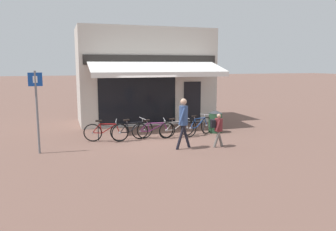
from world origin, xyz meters
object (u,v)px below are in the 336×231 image
Objects in this scene: bicycle_purple at (153,130)px; pedestrian_child at (218,126)px; bicycle_silver at (177,128)px; parking_sign at (37,104)px; pedestrian_adult at (183,117)px; bicycle_red at (106,132)px; bicycle_blue at (199,126)px; litter_bin at (215,121)px; bicycle_black at (133,131)px.

bicycle_purple is 1.44× the size of pedestrian_child.
parking_sign is (-5.21, -0.89, 1.30)m from bicycle_silver.
bicycle_red is at bearing 148.10° from pedestrian_adult.
parking_sign is at bearing 164.47° from bicycle_blue.
pedestrian_child reaches higher than bicycle_blue.
litter_bin is at bearing 17.40° from bicycle_red.
bicycle_silver is at bearing 83.15° from pedestrian_adult.
pedestrian_adult is (1.43, -1.82, 0.73)m from bicycle_black.
bicycle_red is 0.96× the size of bicycle_black.
bicycle_black is at bearing 156.42° from bicycle_blue.
bicycle_purple is at bearing 113.76° from pedestrian_adult.
pedestrian_adult is 3.24m from litter_bin.
pedestrian_child is at bearing -117.94° from bicycle_blue.
pedestrian_child is (0.85, -1.94, 0.39)m from bicycle_silver.
bicycle_black is at bearing 15.20° from parking_sign.
parking_sign is at bearing -169.92° from litter_bin.
bicycle_black is at bearing 9.12° from bicycle_red.
parking_sign reaches higher than bicycle_red.
bicycle_red is at bearing 160.11° from bicycle_black.
bicycle_silver is 1.95m from litter_bin.
bicycle_black is 2.43m from pedestrian_adult.
bicycle_black is 1.44× the size of pedestrian_child.
pedestrian_adult is (2.45, -1.92, 0.74)m from bicycle_red.
bicycle_black is 1.81× the size of litter_bin.
pedestrian_child is at bearing -50.83° from bicycle_black.
bicycle_blue reaches higher than bicycle_red.
bicycle_silver is 5.45m from parking_sign.
bicycle_silver is 1.73× the size of litter_bin.
bicycle_silver is (2.87, -0.12, -0.02)m from bicycle_red.
pedestrian_adult is at bearing -66.64° from bicycle_black.
bicycle_purple is at bearing 156.75° from bicycle_blue.
litter_bin reaches higher than bicycle_silver.
bicycle_blue reaches higher than bicycle_silver.
litter_bin is at bearing -1.33° from bicycle_silver.
bicycle_black is 1.00× the size of bicycle_purple.
pedestrian_adult is at bearing -151.21° from bicycle_blue.
bicycle_red is 1.03m from bicycle_black.
bicycle_blue is at bearing 13.43° from bicycle_red.
bicycle_purple is 2.06m from pedestrian_adult.
parking_sign is (-2.35, -1.01, 1.29)m from bicycle_red.
parking_sign is at bearing -179.48° from bicycle_black.
bicycle_black is 0.64× the size of parking_sign.
bicycle_blue is at bearing 59.14° from pedestrian_adult.
bicycle_red reaches higher than bicycle_black.
litter_bin reaches higher than bicycle_black.
bicycle_blue is at bearing 96.30° from pedestrian_child.
bicycle_red is 0.95× the size of pedestrian_adult.
bicycle_blue is at bearing -161.13° from litter_bin.
bicycle_purple is at bearing -14.79° from bicycle_black.
pedestrian_child reaches higher than bicycle_red.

